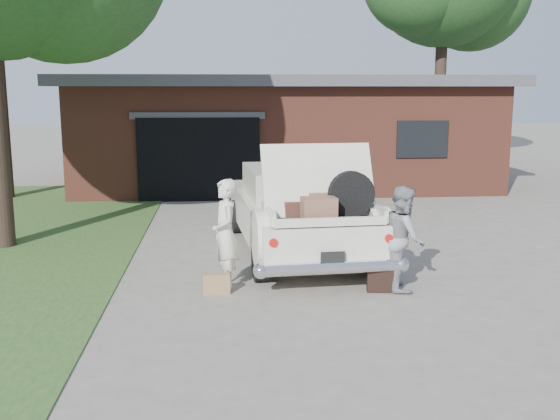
{
  "coord_description": "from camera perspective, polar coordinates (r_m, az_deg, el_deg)",
  "views": [
    {
      "loc": [
        -0.87,
        -9.31,
        2.96
      ],
      "look_at": [
        0.0,
        0.6,
        1.1
      ],
      "focal_mm": 42.0,
      "sensor_mm": 36.0,
      "label": 1
    }
  ],
  "objects": [
    {
      "name": "ground",
      "position": [
        9.81,
        0.31,
        -6.97
      ],
      "size": [
        90.0,
        90.0,
        0.0
      ],
      "primitive_type": "plane",
      "color": "gray",
      "rests_on": "ground"
    },
    {
      "name": "woman_right",
      "position": [
        9.85,
        10.7,
        -2.39
      ],
      "size": [
        0.64,
        0.8,
        1.56
      ],
      "primitive_type": "imported",
      "rotation": [
        0.0,
        0.0,
        1.5
      ],
      "color": "gray",
      "rests_on": "ground"
    },
    {
      "name": "sedan",
      "position": [
        11.86,
        1.6,
        0.02
      ],
      "size": [
        2.45,
        5.48,
        2.1
      ],
      "rotation": [
        0.0,
        0.0,
        0.08
      ],
      "color": "beige",
      "rests_on": "ground"
    },
    {
      "name": "woman_left",
      "position": [
        9.77,
        -4.79,
        -2.09
      ],
      "size": [
        0.52,
        0.67,
        1.64
      ],
      "primitive_type": "imported",
      "rotation": [
        0.0,
        0.0,
        -1.35
      ],
      "color": "silver",
      "rests_on": "ground"
    },
    {
      "name": "house",
      "position": [
        20.91,
        0.08,
        7.05
      ],
      "size": [
        12.8,
        7.8,
        3.3
      ],
      "color": "brown",
      "rests_on": "ground"
    },
    {
      "name": "suitcase_left",
      "position": [
        9.63,
        -5.54,
        -6.42
      ],
      "size": [
        0.4,
        0.14,
        0.3
      ],
      "primitive_type": "cube",
      "rotation": [
        0.0,
        0.0,
        0.04
      ],
      "color": "#9B7E4F",
      "rests_on": "ground"
    },
    {
      "name": "suitcase_right",
      "position": [
        9.79,
        8.89,
        -6.1
      ],
      "size": [
        0.46,
        0.19,
        0.34
      ],
      "primitive_type": "cube",
      "rotation": [
        0.0,
        0.0,
        -0.11
      ],
      "color": "black",
      "rests_on": "ground"
    }
  ]
}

